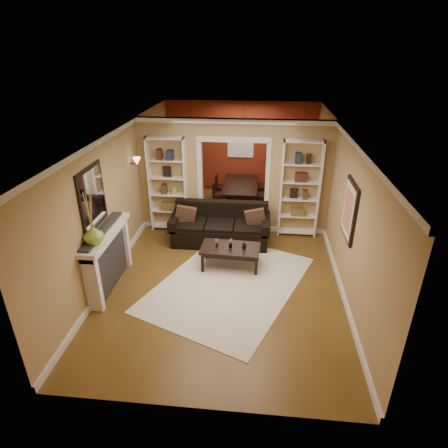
# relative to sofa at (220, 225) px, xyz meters

# --- Properties ---
(floor) EXTENTS (8.00, 8.00, 0.00)m
(floor) POSITION_rel_sofa_xyz_m (0.24, -0.45, -0.44)
(floor) COLOR brown
(floor) RESTS_ON ground
(ceiling) EXTENTS (8.00, 8.00, 0.00)m
(ceiling) POSITION_rel_sofa_xyz_m (0.24, -0.45, 2.26)
(ceiling) COLOR white
(ceiling) RESTS_ON ground
(wall_back) EXTENTS (8.00, 0.00, 8.00)m
(wall_back) POSITION_rel_sofa_xyz_m (0.24, 3.55, 0.91)
(wall_back) COLOR tan
(wall_back) RESTS_ON ground
(wall_front) EXTENTS (8.00, 0.00, 8.00)m
(wall_front) POSITION_rel_sofa_xyz_m (0.24, -4.45, 0.91)
(wall_front) COLOR tan
(wall_front) RESTS_ON ground
(wall_left) EXTENTS (0.00, 8.00, 8.00)m
(wall_left) POSITION_rel_sofa_xyz_m (-2.01, -0.45, 0.91)
(wall_left) COLOR tan
(wall_left) RESTS_ON ground
(wall_right) EXTENTS (0.00, 8.00, 8.00)m
(wall_right) POSITION_rel_sofa_xyz_m (2.49, -0.45, 0.91)
(wall_right) COLOR tan
(wall_right) RESTS_ON ground
(partition_wall) EXTENTS (4.50, 0.15, 2.70)m
(partition_wall) POSITION_rel_sofa_xyz_m (0.24, 0.75, 0.91)
(partition_wall) COLOR tan
(partition_wall) RESTS_ON floor
(red_back_panel) EXTENTS (4.44, 0.04, 2.64)m
(red_back_panel) POSITION_rel_sofa_xyz_m (0.24, 3.52, 0.88)
(red_back_panel) COLOR maroon
(red_back_panel) RESTS_ON floor
(dining_window) EXTENTS (0.78, 0.03, 0.98)m
(dining_window) POSITION_rel_sofa_xyz_m (0.24, 3.48, 1.11)
(dining_window) COLOR #8CA5CC
(dining_window) RESTS_ON wall_back
(area_rug) EXTENTS (3.46, 3.96, 0.01)m
(area_rug) POSITION_rel_sofa_xyz_m (0.36, -1.67, -0.44)
(area_rug) COLOR silver
(area_rug) RESTS_ON floor
(sofa) EXTENTS (2.26, 0.98, 0.88)m
(sofa) POSITION_rel_sofa_xyz_m (0.00, 0.00, 0.00)
(sofa) COLOR black
(sofa) RESTS_ON floor
(pillow_left) EXTENTS (0.46, 0.21, 0.45)m
(pillow_left) POSITION_rel_sofa_xyz_m (-0.80, -0.02, 0.21)
(pillow_left) COLOR brown
(pillow_left) RESTS_ON sofa
(pillow_right) EXTENTS (0.44, 0.15, 0.43)m
(pillow_right) POSITION_rel_sofa_xyz_m (0.80, -0.02, 0.21)
(pillow_right) COLOR brown
(pillow_right) RESTS_ON sofa
(coffee_table) EXTENTS (1.23, 0.71, 0.45)m
(coffee_table) POSITION_rel_sofa_xyz_m (0.32, -1.05, -0.22)
(coffee_table) COLOR black
(coffee_table) RESTS_ON floor
(plant_left) EXTENTS (0.11, 0.12, 0.18)m
(plant_left) POSITION_rel_sofa_xyz_m (0.04, -1.05, 0.10)
(plant_left) COLOR #336626
(plant_left) RESTS_ON coffee_table
(plant_center) EXTENTS (0.10, 0.12, 0.19)m
(plant_center) POSITION_rel_sofa_xyz_m (0.32, -1.05, 0.10)
(plant_center) COLOR #336626
(plant_center) RESTS_ON coffee_table
(plant_right) EXTENTS (0.13, 0.13, 0.18)m
(plant_right) POSITION_rel_sofa_xyz_m (0.60, -1.05, 0.10)
(plant_right) COLOR #336626
(plant_right) RESTS_ON coffee_table
(bookshelf_left) EXTENTS (0.90, 0.30, 2.30)m
(bookshelf_left) POSITION_rel_sofa_xyz_m (-1.31, 0.58, 0.71)
(bookshelf_left) COLOR white
(bookshelf_left) RESTS_ON floor
(bookshelf_right) EXTENTS (0.90, 0.30, 2.30)m
(bookshelf_right) POSITION_rel_sofa_xyz_m (1.79, 0.58, 0.71)
(bookshelf_right) COLOR white
(bookshelf_right) RESTS_ON floor
(fireplace) EXTENTS (0.32, 1.70, 1.16)m
(fireplace) POSITION_rel_sofa_xyz_m (-1.85, -1.95, 0.14)
(fireplace) COLOR white
(fireplace) RESTS_ON floor
(vase) EXTENTS (0.40, 0.40, 0.35)m
(vase) POSITION_rel_sofa_xyz_m (-1.85, -2.40, 0.89)
(vase) COLOR #8BB53A
(vase) RESTS_ON fireplace
(mirror) EXTENTS (0.03, 0.95, 1.10)m
(mirror) POSITION_rel_sofa_xyz_m (-1.99, -1.95, 1.36)
(mirror) COLOR silver
(mirror) RESTS_ON wall_left
(wall_sconce) EXTENTS (0.18, 0.18, 0.22)m
(wall_sconce) POSITION_rel_sofa_xyz_m (-1.91, 0.10, 1.39)
(wall_sconce) COLOR #FFE0A5
(wall_sconce) RESTS_ON wall_left
(framed_art) EXTENTS (0.04, 0.85, 1.05)m
(framed_art) POSITION_rel_sofa_xyz_m (2.45, -1.45, 1.11)
(framed_art) COLOR black
(framed_art) RESTS_ON wall_right
(dining_table) EXTENTS (1.74, 0.97, 0.61)m
(dining_table) POSITION_rel_sofa_xyz_m (0.36, 2.32, -0.14)
(dining_table) COLOR black
(dining_table) RESTS_ON floor
(dining_chair_nw) EXTENTS (0.40, 0.40, 0.76)m
(dining_chair_nw) POSITION_rel_sofa_xyz_m (-0.19, 2.02, -0.06)
(dining_chair_nw) COLOR black
(dining_chair_nw) RESTS_ON floor
(dining_chair_ne) EXTENTS (0.48, 0.48, 0.83)m
(dining_chair_ne) POSITION_rel_sofa_xyz_m (0.91, 2.02, -0.03)
(dining_chair_ne) COLOR black
(dining_chair_ne) RESTS_ON floor
(dining_chair_sw) EXTENTS (0.44, 0.44, 0.78)m
(dining_chair_sw) POSITION_rel_sofa_xyz_m (-0.19, 2.62, -0.05)
(dining_chair_sw) COLOR black
(dining_chair_sw) RESTS_ON floor
(dining_chair_se) EXTENTS (0.46, 0.46, 0.89)m
(dining_chair_se) POSITION_rel_sofa_xyz_m (0.91, 2.62, 0.00)
(dining_chair_se) COLOR black
(dining_chair_se) RESTS_ON floor
(chandelier) EXTENTS (0.50, 0.50, 0.30)m
(chandelier) POSITION_rel_sofa_xyz_m (0.24, 2.25, 1.58)
(chandelier) COLOR #322516
(chandelier) RESTS_ON ceiling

